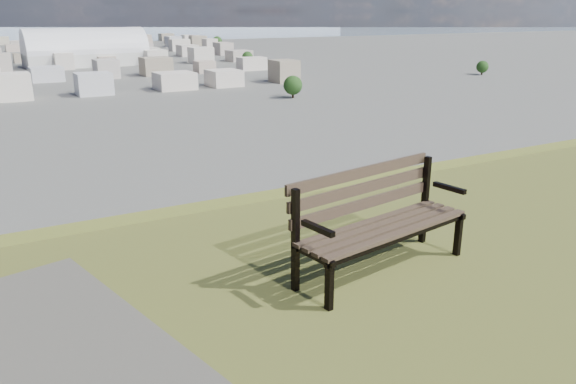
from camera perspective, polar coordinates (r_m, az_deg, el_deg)
park_bench at (r=5.77m, az=9.01°, el=-2.32°), size 2.07×0.96×1.04m
grass_tufts at (r=4.53m, az=25.54°, el=-16.79°), size 11.69×7.38×0.28m
arena at (r=321.10m, az=-19.81°, el=13.04°), size 61.22×27.80×25.44m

